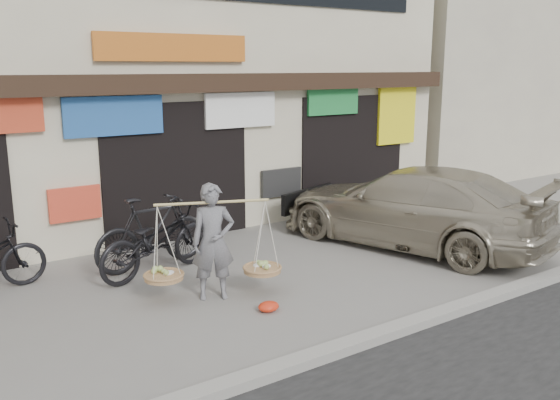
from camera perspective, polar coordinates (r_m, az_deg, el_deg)
ground at (r=9.08m, az=-0.22°, el=-8.98°), size 70.00×70.00×0.00m
kerb at (r=7.62m, az=8.44°, el=-13.08°), size 70.00×0.25×0.12m
shophouse_block at (r=14.21m, az=-15.21°, el=12.66°), size 14.00×6.32×7.00m
neighbor_east at (r=22.97m, az=18.68°, el=11.69°), size 12.00×7.00×6.40m
street_vendor at (r=8.72m, az=-6.45°, el=-4.41°), size 1.91×1.10×1.73m
bike_1 at (r=10.26m, az=-12.22°, el=-3.02°), size 2.13×0.79×1.25m
bike_2 at (r=9.91m, az=-11.77°, el=-3.86°), size 2.30×1.27×1.14m
suv at (r=11.56m, az=12.52°, el=-0.59°), size 3.52×5.60×1.51m
red_bag at (r=8.44m, az=-1.11°, el=-10.21°), size 0.31×0.25×0.14m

